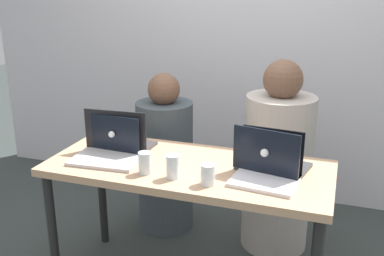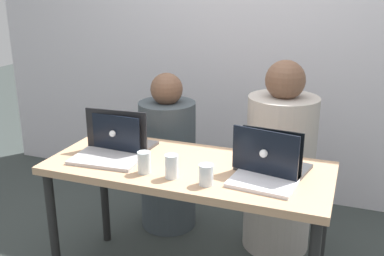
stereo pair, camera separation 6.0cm
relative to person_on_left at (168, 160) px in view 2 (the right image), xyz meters
name	(u,v)px [view 2 (the right image)]	position (x,y,z in m)	size (l,w,h in m)	color
back_wall	(253,26)	(0.38, 0.76, 0.84)	(4.50, 0.10, 2.65)	silver
desk	(188,179)	(0.38, -0.60, 0.18)	(1.46, 0.62, 0.74)	tan
person_on_left	(168,160)	(0.00, 0.00, 0.00)	(0.45, 0.45, 1.09)	#404A50
person_on_right	(280,168)	(0.76, 0.00, 0.06)	(0.48, 0.48, 1.21)	#B8AFA5
laptop_back_left	(122,141)	(-0.05, -0.51, 0.31)	(0.33, 0.26, 0.22)	#3B3939
laptop_back_right	(270,162)	(0.79, -0.54, 0.31)	(0.38, 0.31, 0.24)	#393A3D
laptop_front_right	(266,170)	(0.79, -0.65, 0.31)	(0.32, 0.29, 0.23)	silver
laptop_front_left	(110,148)	(-0.05, -0.65, 0.31)	(0.37, 0.29, 0.24)	#B4B0B3
water_glass_left	(144,164)	(0.22, -0.77, 0.31)	(0.07, 0.07, 0.11)	silver
water_glass_right	(206,176)	(0.54, -0.80, 0.30)	(0.07, 0.07, 0.10)	silver
water_glass_center	(172,168)	(0.36, -0.78, 0.31)	(0.06, 0.06, 0.12)	silver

